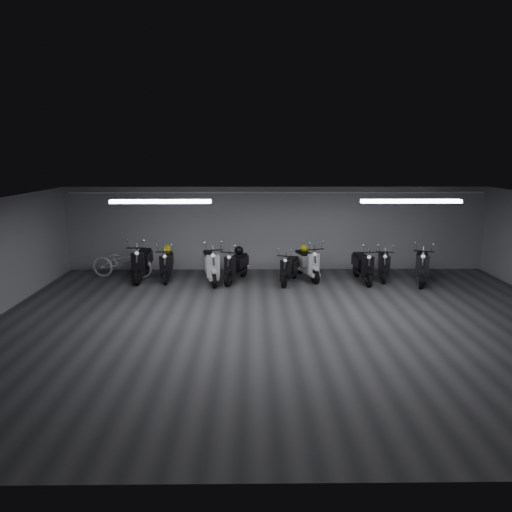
{
  "coord_description": "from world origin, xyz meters",
  "views": [
    {
      "loc": [
        -0.84,
        -9.47,
        3.84
      ],
      "look_at": [
        -0.71,
        2.5,
        1.05
      ],
      "focal_mm": 30.7,
      "sensor_mm": 36.0,
      "label": 1
    }
  ],
  "objects_px": {
    "scooter_1": "(167,260)",
    "scooter_7": "(363,261)",
    "scooter_0": "(142,258)",
    "helmet_2": "(304,248)",
    "scooter_8": "(384,260)",
    "scooter_9": "(422,261)",
    "scooter_6": "(307,258)",
    "helmet_1": "(167,249)",
    "bicycle": "(122,258)",
    "scooter_3": "(236,261)",
    "scooter_5": "(289,264)",
    "helmet_0": "(239,250)",
    "scooter_2": "(211,260)"
  },
  "relations": [
    {
      "from": "scooter_8",
      "to": "helmet_1",
      "type": "xyz_separation_m",
      "value": [
        -6.8,
        0.25,
        0.31
      ]
    },
    {
      "from": "scooter_0",
      "to": "scooter_2",
      "type": "xyz_separation_m",
      "value": [
        2.17,
        -0.32,
        -0.0
      ]
    },
    {
      "from": "scooter_0",
      "to": "helmet_2",
      "type": "relative_size",
      "value": 8.4
    },
    {
      "from": "scooter_3",
      "to": "helmet_2",
      "type": "distance_m",
      "value": 2.22
    },
    {
      "from": "scooter_6",
      "to": "helmet_2",
      "type": "xyz_separation_m",
      "value": [
        -0.08,
        0.23,
        0.27
      ]
    },
    {
      "from": "scooter_0",
      "to": "scooter_7",
      "type": "xyz_separation_m",
      "value": [
        6.83,
        -0.31,
        -0.06
      ]
    },
    {
      "from": "scooter_0",
      "to": "helmet_2",
      "type": "xyz_separation_m",
      "value": [
        5.08,
        0.25,
        0.23
      ]
    },
    {
      "from": "scooter_7",
      "to": "scooter_8",
      "type": "relative_size",
      "value": 1.06
    },
    {
      "from": "scooter_0",
      "to": "helmet_2",
      "type": "distance_m",
      "value": 5.09
    },
    {
      "from": "scooter_3",
      "to": "helmet_2",
      "type": "relative_size",
      "value": 7.6
    },
    {
      "from": "scooter_9",
      "to": "scooter_2",
      "type": "bearing_deg",
      "value": -160.8
    },
    {
      "from": "scooter_0",
      "to": "scooter_9",
      "type": "relative_size",
      "value": 1.02
    },
    {
      "from": "scooter_9",
      "to": "helmet_1",
      "type": "distance_m",
      "value": 7.86
    },
    {
      "from": "scooter_2",
      "to": "helmet_1",
      "type": "bearing_deg",
      "value": 147.34
    },
    {
      "from": "helmet_2",
      "to": "scooter_3",
      "type": "bearing_deg",
      "value": -166.77
    },
    {
      "from": "helmet_2",
      "to": "scooter_1",
      "type": "bearing_deg",
      "value": -176.22
    },
    {
      "from": "scooter_1",
      "to": "scooter_9",
      "type": "relative_size",
      "value": 0.91
    },
    {
      "from": "scooter_0",
      "to": "scooter_7",
      "type": "relative_size",
      "value": 1.09
    },
    {
      "from": "scooter_3",
      "to": "helmet_0",
      "type": "height_order",
      "value": "scooter_3"
    },
    {
      "from": "scooter_5",
      "to": "scooter_9",
      "type": "bearing_deg",
      "value": 20.43
    },
    {
      "from": "scooter_1",
      "to": "helmet_1",
      "type": "relative_size",
      "value": 5.91
    },
    {
      "from": "scooter_0",
      "to": "helmet_2",
      "type": "bearing_deg",
      "value": 3.12
    },
    {
      "from": "scooter_0",
      "to": "scooter_3",
      "type": "xyz_separation_m",
      "value": [
        2.93,
        -0.25,
        -0.07
      ]
    },
    {
      "from": "scooter_0",
      "to": "helmet_0",
      "type": "relative_size",
      "value": 6.91
    },
    {
      "from": "helmet_2",
      "to": "scooter_5",
      "type": "bearing_deg",
      "value": -126.82
    },
    {
      "from": "scooter_7",
      "to": "helmet_0",
      "type": "bearing_deg",
      "value": 171.6
    },
    {
      "from": "helmet_1",
      "to": "scooter_9",
      "type": "bearing_deg",
      "value": -4.86
    },
    {
      "from": "scooter_5",
      "to": "scooter_6",
      "type": "relative_size",
      "value": 0.89
    },
    {
      "from": "scooter_5",
      "to": "scooter_2",
      "type": "bearing_deg",
      "value": -161.87
    },
    {
      "from": "scooter_3",
      "to": "scooter_7",
      "type": "xyz_separation_m",
      "value": [
        3.89,
        -0.06,
        0.01
      ]
    },
    {
      "from": "scooter_8",
      "to": "helmet_1",
      "type": "relative_size",
      "value": 5.78
    },
    {
      "from": "scooter_1",
      "to": "scooter_9",
      "type": "xyz_separation_m",
      "value": [
        7.81,
        -0.43,
        0.06
      ]
    },
    {
      "from": "scooter_2",
      "to": "helmet_0",
      "type": "bearing_deg",
      "value": 6.32
    },
    {
      "from": "scooter_0",
      "to": "scooter_6",
      "type": "relative_size",
      "value": 1.07
    },
    {
      "from": "scooter_9",
      "to": "bicycle",
      "type": "relative_size",
      "value": 0.96
    },
    {
      "from": "scooter_9",
      "to": "bicycle",
      "type": "distance_m",
      "value": 9.31
    },
    {
      "from": "scooter_8",
      "to": "scooter_9",
      "type": "height_order",
      "value": "scooter_9"
    },
    {
      "from": "scooter_1",
      "to": "scooter_7",
      "type": "xyz_separation_m",
      "value": [
        6.05,
        -0.28,
        0.02
      ]
    },
    {
      "from": "scooter_8",
      "to": "scooter_0",
      "type": "bearing_deg",
      "value": -166.23
    },
    {
      "from": "scooter_0",
      "to": "scooter_2",
      "type": "height_order",
      "value": "scooter_0"
    },
    {
      "from": "scooter_7",
      "to": "helmet_0",
      "type": "xyz_separation_m",
      "value": [
        -3.8,
        0.28,
        0.28
      ]
    },
    {
      "from": "scooter_9",
      "to": "helmet_0",
      "type": "distance_m",
      "value": 5.58
    },
    {
      "from": "scooter_6",
      "to": "scooter_8",
      "type": "bearing_deg",
      "value": -19.71
    },
    {
      "from": "scooter_0",
      "to": "scooter_5",
      "type": "height_order",
      "value": "scooter_0"
    },
    {
      "from": "scooter_8",
      "to": "scooter_9",
      "type": "xyz_separation_m",
      "value": [
        1.03,
        -0.42,
        0.08
      ]
    },
    {
      "from": "scooter_0",
      "to": "scooter_8",
      "type": "height_order",
      "value": "scooter_0"
    },
    {
      "from": "scooter_1",
      "to": "scooter_3",
      "type": "distance_m",
      "value": 2.17
    },
    {
      "from": "scooter_3",
      "to": "helmet_0",
      "type": "xyz_separation_m",
      "value": [
        0.09,
        0.22,
        0.29
      ]
    },
    {
      "from": "scooter_9",
      "to": "helmet_0",
      "type": "relative_size",
      "value": 6.77
    },
    {
      "from": "scooter_6",
      "to": "bicycle",
      "type": "relative_size",
      "value": 0.92
    }
  ]
}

